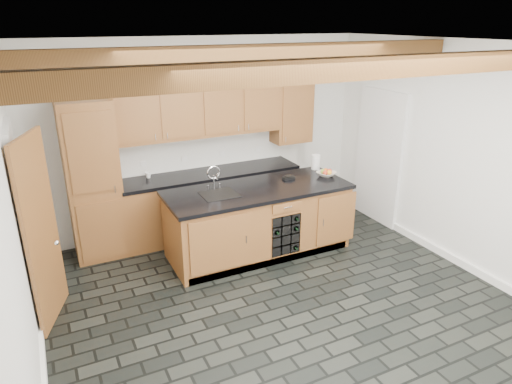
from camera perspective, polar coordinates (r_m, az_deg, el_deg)
ground at (r=5.28m, az=3.70°, el=-14.01°), size 5.00×5.00×0.00m
room_shell at (r=4.99m, az=0.24°, el=3.50°), size 5.01×5.00×5.00m
back_cabinetry at (r=6.57m, az=-8.67°, el=2.56°), size 3.65×0.62×2.20m
island at (r=6.16m, az=0.39°, el=-3.58°), size 2.48×0.96×0.93m
faucet at (r=5.81m, az=-4.74°, el=0.10°), size 0.45×0.40×0.34m
kitchen_scale at (r=6.33m, az=4.11°, el=1.81°), size 0.16×0.11×0.05m
fruit_bowl at (r=6.52m, az=8.78°, el=2.24°), size 0.33×0.33×0.06m
fruit_cluster at (r=6.51m, az=8.80°, el=2.53°), size 0.16×0.17×0.07m
paper_towel at (r=6.78m, az=7.48°, el=3.74°), size 0.13×0.13×0.22m
mug at (r=6.54m, az=-13.33°, el=2.07°), size 0.10×0.10×0.08m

